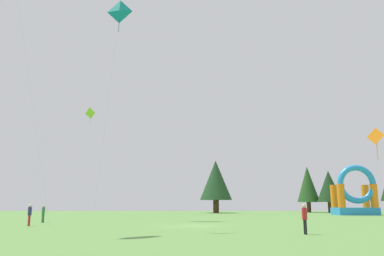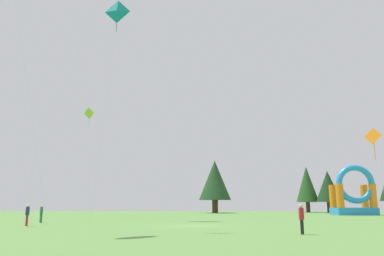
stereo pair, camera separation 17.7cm
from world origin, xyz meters
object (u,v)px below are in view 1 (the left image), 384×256
at_px(kite_lime_diamond, 90,114).
at_px(person_midfield, 42,212).
at_px(kite_teal_diamond, 118,12).
at_px(person_far_side, 304,216).
at_px(inflatable_yellow_castle, 354,197).
at_px(person_near_camera, 29,213).
at_px(kite_orange_diamond, 375,138).

relative_size(kite_lime_diamond, person_midfield, 9.93).
xyz_separation_m(kite_teal_diamond, person_far_side, (11.71, -3.51, -14.41)).
distance_m(person_midfield, inflatable_yellow_castle, 44.47).
bearing_deg(person_near_camera, kite_orange_diamond, 37.95).
distance_m(person_midfield, person_far_side, 23.94).
xyz_separation_m(kite_orange_diamond, person_near_camera, (-25.24, 4.39, -5.12)).
relative_size(person_far_side, person_near_camera, 1.02).
height_order(person_midfield, person_near_camera, person_near_camera).
height_order(person_midfield, inflatable_yellow_castle, inflatable_yellow_castle).
relative_size(kite_teal_diamond, person_midfield, 10.24).
relative_size(kite_teal_diamond, kite_lime_diamond, 1.03).
relative_size(kite_teal_diamond, person_far_side, 9.59).
distance_m(kite_teal_diamond, person_far_side, 18.89).
bearing_deg(kite_orange_diamond, kite_lime_diamond, 132.73).
height_order(kite_teal_diamond, inflatable_yellow_castle, kite_teal_diamond).
bearing_deg(kite_lime_diamond, person_near_camera, -84.01).
bearing_deg(kite_lime_diamond, kite_orange_diamond, -47.27).
distance_m(person_far_side, inflatable_yellow_castle, 40.54).
xyz_separation_m(kite_orange_diamond, inflatable_yellow_castle, (11.92, 32.49, -3.39)).
distance_m(person_midfield, person_near_camera, 5.33).
bearing_deg(person_far_side, kite_teal_diamond, -114.19).
relative_size(kite_orange_diamond, inflatable_yellow_castle, 0.89).
distance_m(person_near_camera, inflatable_yellow_castle, 46.62).
distance_m(kite_lime_diamond, inflatable_yellow_castle, 41.77).
distance_m(kite_orange_diamond, person_far_side, 8.90).
xyz_separation_m(kite_lime_diamond, person_near_camera, (2.72, -25.87, -13.97)).
xyz_separation_m(kite_lime_diamond, person_far_side, (21.66, -33.94, -13.95)).
distance_m(kite_teal_diamond, person_midfield, 19.30).
relative_size(kite_orange_diamond, person_far_side, 3.91).
relative_size(person_midfield, person_near_camera, 0.95).
height_order(kite_teal_diamond, person_near_camera, kite_teal_diamond).
height_order(kite_lime_diamond, person_far_side, kite_lime_diamond).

